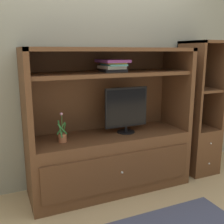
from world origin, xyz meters
TOP-DOWN VIEW (x-y plane):
  - ground_plane at (0.00, 0.00)m, footprint 8.00×8.00m
  - painted_rear_wall at (0.00, 0.75)m, footprint 6.00×0.10m
  - media_console at (0.00, 0.41)m, footprint 1.70×0.58m
  - tv_monitor at (0.18, 0.40)m, footprint 0.48×0.19m
  - potted_plant at (-0.52, 0.36)m, footprint 0.10×0.12m
  - magazine_stack at (0.02, 0.40)m, footprint 0.26×0.35m
  - bookshelf_tall at (1.17, 0.41)m, footprint 0.38×0.49m
  - upright_book_row at (1.09, 0.40)m, footprint 0.11×0.16m

SIDE VIEW (x-z plane):
  - ground_plane at x=0.00m, z-range 0.00..0.00m
  - media_console at x=0.00m, z-range -0.27..1.22m
  - bookshelf_tall at x=1.17m, z-range -0.25..1.33m
  - potted_plant at x=-0.52m, z-range 0.52..0.81m
  - tv_monitor at x=0.18m, z-range 0.62..1.11m
  - upright_book_row at x=1.09m, z-range 1.02..1.26m
  - magazine_stack at x=0.02m, z-range 1.26..1.38m
  - painted_rear_wall at x=0.00m, z-range 0.00..2.80m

